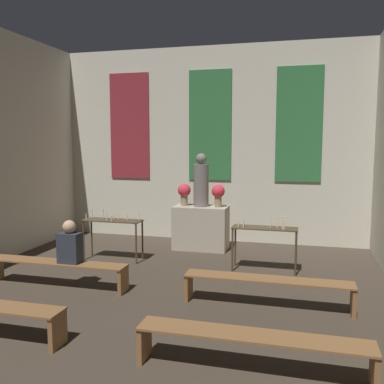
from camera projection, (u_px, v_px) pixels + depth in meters
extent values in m
cube|color=beige|center=(211.00, 145.00, 10.38)|extent=(7.64, 0.12, 4.67)
cube|color=maroon|center=(130.00, 126.00, 10.76)|extent=(1.04, 0.03, 2.62)
cube|color=#33723F|center=(210.00, 125.00, 10.24)|extent=(1.04, 0.03, 2.62)
cube|color=#33723F|center=(299.00, 125.00, 9.72)|extent=(1.04, 0.03, 2.62)
cube|color=#ADA38E|center=(201.00, 228.00, 9.65)|extent=(1.20, 0.65, 0.97)
cylinder|color=slate|center=(201.00, 185.00, 9.53)|extent=(0.34, 0.34, 0.95)
sphere|color=slate|center=(201.00, 159.00, 9.46)|extent=(0.24, 0.24, 0.24)
cylinder|color=#937A5B|center=(184.00, 200.00, 9.67)|extent=(0.15, 0.15, 0.25)
sphere|color=#DB3342|center=(184.00, 190.00, 9.65)|extent=(0.29, 0.29, 0.29)
cylinder|color=#937A5B|center=(218.00, 201.00, 9.48)|extent=(0.15, 0.15, 0.25)
sphere|color=#DB3342|center=(218.00, 191.00, 9.45)|extent=(0.29, 0.29, 0.29)
cube|color=#473823|center=(113.00, 220.00, 8.72)|extent=(1.21, 0.40, 0.02)
cylinder|color=#473823|center=(84.00, 240.00, 8.75)|extent=(0.04, 0.04, 0.81)
cylinder|color=#473823|center=(136.00, 244.00, 8.46)|extent=(0.04, 0.04, 0.81)
cylinder|color=#473823|center=(92.00, 237.00, 9.08)|extent=(0.04, 0.04, 0.81)
cylinder|color=#473823|center=(142.00, 240.00, 8.79)|extent=(0.04, 0.04, 0.81)
cylinder|color=silver|center=(86.00, 217.00, 8.77)|extent=(0.02, 0.02, 0.09)
sphere|color=#F9CC4C|center=(86.00, 214.00, 8.76)|extent=(0.02, 0.02, 0.02)
cylinder|color=silver|center=(118.00, 217.00, 8.80)|extent=(0.02, 0.02, 0.09)
sphere|color=#F9CC4C|center=(118.00, 214.00, 8.79)|extent=(0.02, 0.02, 0.02)
cylinder|color=silver|center=(114.00, 216.00, 8.84)|extent=(0.02, 0.02, 0.09)
sphere|color=#F9CC4C|center=(113.00, 214.00, 8.84)|extent=(0.02, 0.02, 0.02)
cylinder|color=silver|center=(107.00, 216.00, 8.62)|extent=(0.02, 0.02, 0.18)
sphere|color=#F9CC4C|center=(107.00, 211.00, 8.61)|extent=(0.02, 0.02, 0.02)
cylinder|color=silver|center=(111.00, 219.00, 8.55)|extent=(0.02, 0.02, 0.09)
sphere|color=#F9CC4C|center=(111.00, 216.00, 8.55)|extent=(0.02, 0.02, 0.02)
cylinder|color=silver|center=(127.00, 218.00, 8.72)|extent=(0.02, 0.02, 0.09)
sphere|color=#F9CC4C|center=(127.00, 215.00, 8.72)|extent=(0.02, 0.02, 0.02)
cylinder|color=silver|center=(92.00, 214.00, 8.92)|extent=(0.02, 0.02, 0.17)
sphere|color=#F9CC4C|center=(92.00, 210.00, 8.91)|extent=(0.02, 0.02, 0.02)
cylinder|color=silver|center=(127.00, 217.00, 8.79)|extent=(0.02, 0.02, 0.11)
sphere|color=#F9CC4C|center=(126.00, 214.00, 8.78)|extent=(0.02, 0.02, 0.02)
cylinder|color=silver|center=(103.00, 214.00, 8.91)|extent=(0.02, 0.02, 0.17)
sphere|color=#F9CC4C|center=(103.00, 209.00, 8.90)|extent=(0.02, 0.02, 0.02)
cylinder|color=silver|center=(139.00, 217.00, 8.69)|extent=(0.02, 0.02, 0.14)
sphere|color=#F9CC4C|center=(139.00, 213.00, 8.68)|extent=(0.02, 0.02, 0.02)
cube|color=#473823|center=(265.00, 228.00, 7.95)|extent=(1.21, 0.40, 0.02)
cylinder|color=#473823|center=(232.00, 250.00, 7.97)|extent=(0.04, 0.04, 0.81)
cylinder|color=#473823|center=(296.00, 254.00, 7.69)|extent=(0.04, 0.04, 0.81)
cylinder|color=#473823|center=(235.00, 246.00, 8.31)|extent=(0.04, 0.04, 0.81)
cylinder|color=#473823|center=(296.00, 250.00, 8.02)|extent=(0.04, 0.04, 0.81)
cylinder|color=silver|center=(243.00, 223.00, 7.97)|extent=(0.02, 0.02, 0.17)
sphere|color=#F9CC4C|center=(244.00, 218.00, 7.96)|extent=(0.02, 0.02, 0.02)
cylinder|color=silver|center=(244.00, 222.00, 8.09)|extent=(0.02, 0.02, 0.13)
sphere|color=#F9CC4C|center=(244.00, 218.00, 8.08)|extent=(0.02, 0.02, 0.02)
cylinder|color=silver|center=(270.00, 223.00, 7.93)|extent=(0.02, 0.02, 0.16)
sphere|color=#F9CC4C|center=(271.00, 218.00, 7.92)|extent=(0.02, 0.02, 0.02)
cylinder|color=silver|center=(277.00, 223.00, 7.90)|extent=(0.02, 0.02, 0.17)
sphere|color=#F9CC4C|center=(278.00, 218.00, 7.89)|extent=(0.02, 0.02, 0.02)
cylinder|color=silver|center=(282.00, 222.00, 8.02)|extent=(0.02, 0.02, 0.17)
sphere|color=#F9CC4C|center=(283.00, 217.00, 8.01)|extent=(0.02, 0.02, 0.02)
cylinder|color=silver|center=(283.00, 223.00, 7.95)|extent=(0.02, 0.02, 0.18)
sphere|color=#F9CC4C|center=(284.00, 217.00, 7.94)|extent=(0.02, 0.02, 0.02)
cylinder|color=silver|center=(238.00, 224.00, 8.02)|extent=(0.02, 0.02, 0.11)
sphere|color=#F9CC4C|center=(238.00, 220.00, 8.01)|extent=(0.02, 0.02, 0.02)
cylinder|color=silver|center=(244.00, 224.00, 7.88)|extent=(0.02, 0.02, 0.17)
sphere|color=#F9CC4C|center=(244.00, 219.00, 7.87)|extent=(0.02, 0.02, 0.02)
cylinder|color=silver|center=(284.00, 227.00, 7.74)|extent=(0.02, 0.02, 0.10)
sphere|color=#F9CC4C|center=(284.00, 224.00, 7.73)|extent=(0.02, 0.02, 0.02)
cylinder|color=silver|center=(283.00, 226.00, 7.76)|extent=(0.02, 0.02, 0.13)
sphere|color=#F9CC4C|center=(283.00, 221.00, 7.75)|extent=(0.02, 0.02, 0.02)
cube|color=brown|center=(58.00, 331.00, 5.03)|extent=(0.06, 0.32, 0.41)
cube|color=brown|center=(252.00, 335.00, 4.43)|extent=(2.45, 0.36, 0.03)
cube|color=brown|center=(144.00, 342.00, 4.76)|extent=(0.06, 0.32, 0.41)
cube|color=brown|center=(375.00, 371.00, 4.16)|extent=(0.06, 0.32, 0.41)
cube|color=brown|center=(57.00, 262.00, 7.12)|extent=(2.45, 0.36, 0.03)
cube|color=brown|center=(123.00, 281.00, 6.85)|extent=(0.06, 0.32, 0.41)
cube|color=brown|center=(267.00, 279.00, 6.25)|extent=(2.45, 0.36, 0.03)
cube|color=brown|center=(188.00, 286.00, 6.58)|extent=(0.06, 0.32, 0.41)
cube|color=brown|center=(353.00, 301.00, 5.97)|extent=(0.06, 0.32, 0.41)
cube|color=#282D38|center=(70.00, 248.00, 7.03)|extent=(0.36, 0.24, 0.50)
sphere|color=tan|center=(69.00, 227.00, 6.99)|extent=(0.21, 0.21, 0.21)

